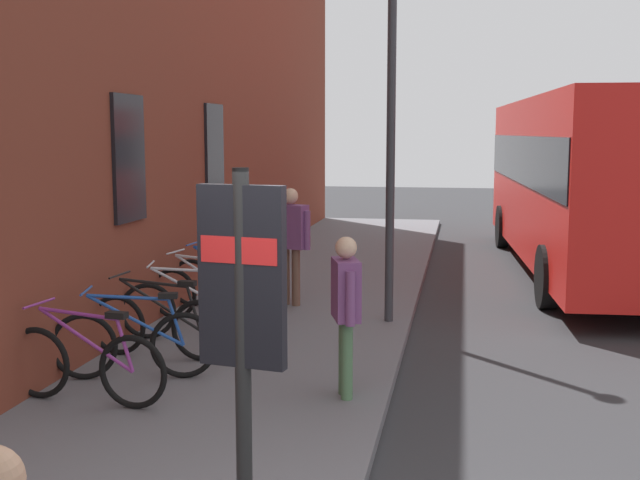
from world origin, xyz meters
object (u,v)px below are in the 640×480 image
(transit_info_sign, at_px, (242,302))
(bicycle_mid_rack, at_px, (190,308))
(pedestrian_near_bus, at_px, (290,234))
(bicycle_beside_lamp, at_px, (208,294))
(bicycle_end_of_row, at_px, (85,364))
(pedestrian_crossing_street, at_px, (346,300))
(street_lamp, at_px, (391,101))
(bicycle_far_end, at_px, (224,283))
(city_bus, at_px, (586,175))
(bicycle_by_door, at_px, (159,325))
(bicycle_leaning_wall, at_px, (135,343))

(transit_info_sign, bearing_deg, bicycle_mid_rack, 23.08)
(transit_info_sign, xyz_separation_m, pedestrian_near_bus, (7.08, 1.26, -0.51))
(bicycle_mid_rack, bearing_deg, bicycle_beside_lamp, 4.05)
(bicycle_end_of_row, distance_m, pedestrian_crossing_street, 2.59)
(street_lamp, bearing_deg, bicycle_end_of_row, 146.83)
(bicycle_far_end, xyz_separation_m, pedestrian_near_bus, (0.41, -0.92, 0.70))
(city_bus, xyz_separation_m, pedestrian_crossing_street, (-8.46, 3.42, -0.82))
(bicycle_by_door, distance_m, pedestrian_near_bus, 3.28)
(transit_info_sign, bearing_deg, pedestrian_crossing_street, -3.41)
(bicycle_leaning_wall, xyz_separation_m, bicycle_by_door, (0.80, 0.04, 0.00))
(bicycle_mid_rack, distance_m, pedestrian_near_bus, 2.42)
(bicycle_leaning_wall, xyz_separation_m, pedestrian_crossing_street, (-0.17, -2.29, 0.59))
(bicycle_end_of_row, xyz_separation_m, bicycle_far_end, (4.29, -0.07, -0.00))
(street_lamp, bearing_deg, transit_info_sign, 177.24)
(pedestrian_crossing_street, xyz_separation_m, pedestrian_near_bus, (4.04, 1.44, 0.11))
(bicycle_beside_lamp, distance_m, transit_info_sign, 6.31)
(bicycle_beside_lamp, height_order, pedestrian_near_bus, pedestrian_near_bus)
(pedestrian_crossing_street, bearing_deg, pedestrian_near_bus, 19.62)
(bicycle_leaning_wall, distance_m, bicycle_mid_rack, 1.71)
(city_bus, height_order, pedestrian_near_bus, city_bus)
(bicycle_mid_rack, distance_m, bicycle_beside_lamp, 0.89)
(transit_info_sign, xyz_separation_m, street_lamp, (6.31, -0.30, 1.43))
(bicycle_mid_rack, relative_size, pedestrian_crossing_street, 1.09)
(bicycle_leaning_wall, height_order, transit_info_sign, transit_info_sign)
(street_lamp, bearing_deg, city_bus, -32.46)
(bicycle_end_of_row, height_order, bicycle_by_door, same)
(bicycle_leaning_wall, xyz_separation_m, street_lamp, (3.10, -2.41, 2.64))
(bicycle_beside_lamp, relative_size, pedestrian_near_bus, 0.99)
(bicycle_beside_lamp, height_order, bicycle_far_end, same)
(pedestrian_crossing_street, relative_size, pedestrian_near_bus, 0.90)
(bicycle_by_door, relative_size, bicycle_mid_rack, 1.02)
(bicycle_leaning_wall, bearing_deg, transit_info_sign, -146.70)
(street_lamp, bearing_deg, bicycle_by_door, 133.23)
(bicycle_by_door, height_order, bicycle_mid_rack, same)
(transit_info_sign, xyz_separation_m, pedestrian_crossing_street, (3.04, -0.18, -0.62))
(bicycle_mid_rack, bearing_deg, pedestrian_near_bus, -21.06)
(bicycle_end_of_row, bearing_deg, bicycle_mid_rack, -3.74)
(bicycle_beside_lamp, bearing_deg, pedestrian_crossing_street, -139.83)
(bicycle_mid_rack, bearing_deg, street_lamp, -59.85)
(bicycle_by_door, distance_m, bicycle_far_end, 2.67)
(bicycle_end_of_row, distance_m, bicycle_by_door, 1.62)
(city_bus, height_order, street_lamp, street_lamp)
(bicycle_end_of_row, xyz_separation_m, bicycle_mid_rack, (2.53, -0.17, 0.00))
(bicycle_beside_lamp, height_order, pedestrian_crossing_street, pedestrian_crossing_street)
(bicycle_mid_rack, xyz_separation_m, transit_info_sign, (-4.92, -2.09, 1.21))
(bicycle_far_end, distance_m, pedestrian_crossing_street, 4.38)
(bicycle_beside_lamp, height_order, city_bus, city_bus)
(bicycle_leaning_wall, height_order, bicycle_mid_rack, same)
(bicycle_far_end, bearing_deg, pedestrian_crossing_street, -146.95)
(bicycle_far_end, relative_size, pedestrian_crossing_street, 1.10)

